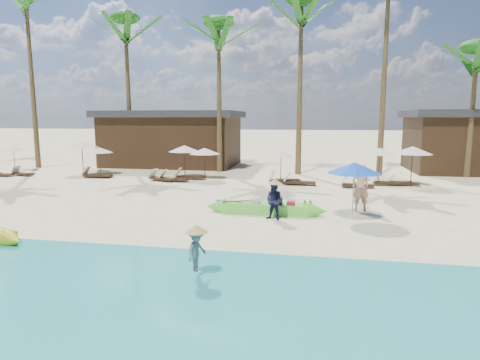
# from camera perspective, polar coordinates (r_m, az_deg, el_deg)

# --- Properties ---
(ground) EXTENTS (240.00, 240.00, 0.00)m
(ground) POSITION_cam_1_polar(r_m,az_deg,el_deg) (14.01, -3.05, -6.68)
(ground) COLOR #F4E9B4
(ground) RESTS_ON ground
(wet_sand_strip) EXTENTS (240.00, 4.50, 0.01)m
(wet_sand_strip) POSITION_cam_1_polar(r_m,az_deg,el_deg) (9.49, -10.37, -14.50)
(wet_sand_strip) COLOR tan
(wet_sand_strip) RESTS_ON ground
(green_canoe) EXTENTS (5.38, 0.76, 0.68)m
(green_canoe) POSITION_cam_1_polar(r_m,az_deg,el_deg) (15.86, 3.59, -4.00)
(green_canoe) COLOR #61E947
(green_canoe) RESTS_ON ground
(tourist) EXTENTS (0.79, 0.60, 1.92)m
(tourist) POSITION_cam_1_polar(r_m,az_deg,el_deg) (16.84, 16.77, -1.07)
(tourist) COLOR tan
(tourist) RESTS_ON ground
(vendor_green) EXTENTS (0.82, 0.73, 1.42)m
(vendor_green) POSITION_cam_1_polar(r_m,az_deg,el_deg) (14.83, 4.93, -3.02)
(vendor_green) COLOR #16193E
(vendor_green) RESTS_ON ground
(vendor_yellow) EXTENTS (0.56, 0.72, 0.99)m
(vendor_yellow) POSITION_cam_1_polar(r_m,az_deg,el_deg) (9.57, -6.19, -9.90)
(vendor_yellow) COLOR gray
(vendor_yellow) RESTS_ON ground
(blue_umbrella) EXTENTS (1.98, 1.98, 2.13)m
(blue_umbrella) POSITION_cam_1_polar(r_m,az_deg,el_deg) (15.31, 15.96, 1.67)
(blue_umbrella) COLOR #99999E
(blue_umbrella) RESTS_ON ground
(resort_parasol_1) EXTENTS (1.77, 1.77, 1.82)m
(resort_parasol_1) POSITION_cam_1_polar(r_m,az_deg,el_deg) (32.56, -29.53, 3.95)
(resort_parasol_1) COLOR #352416
(resort_parasol_1) RESTS_ON ground
(resort_parasol_2) EXTENTS (2.16, 2.16, 2.23)m
(resort_parasol_2) POSITION_cam_1_polar(r_m,az_deg,el_deg) (29.17, -21.59, 4.76)
(resort_parasol_2) COLOR #352416
(resort_parasol_2) RESTS_ON ground
(lounger_2_left) EXTENTS (1.72, 0.93, 0.56)m
(lounger_2_left) POSITION_cam_1_polar(r_m,az_deg,el_deg) (29.95, -28.59, 0.90)
(lounger_2_left) COLOR #352416
(lounger_2_left) RESTS_ON ground
(resort_parasol_3) EXTENTS (1.78, 1.78, 1.84)m
(resort_parasol_3) POSITION_cam_1_polar(r_m,az_deg,el_deg) (28.18, -19.39, 4.04)
(resort_parasol_3) COLOR #352416
(resort_parasol_3) RESTS_ON ground
(lounger_3_left) EXTENTS (1.87, 1.04, 0.61)m
(lounger_3_left) POSITION_cam_1_polar(r_m,az_deg,el_deg) (27.37, -19.82, 0.84)
(lounger_3_left) COLOR #352416
(lounger_3_left) RESTS_ON ground
(lounger_3_right) EXTENTS (1.88, 0.61, 0.64)m
(lounger_3_right) POSITION_cam_1_polar(r_m,az_deg,el_deg) (27.03, -19.82, 0.76)
(lounger_3_right) COLOR #352416
(lounger_3_right) RESTS_ON ground
(resort_parasol_4) EXTENTS (1.99, 1.99, 2.05)m
(resort_parasol_4) POSITION_cam_1_polar(r_m,az_deg,el_deg) (25.46, -7.92, 4.45)
(resort_parasol_4) COLOR #352416
(resort_parasol_4) RESTS_ON ground
(lounger_4_left) EXTENTS (1.88, 1.08, 0.61)m
(lounger_4_left) POSITION_cam_1_polar(r_m,az_deg,el_deg) (24.54, -11.17, 0.33)
(lounger_4_left) COLOR #352416
(lounger_4_left) RESTS_ON ground
(lounger_4_right) EXTENTS (1.83, 0.71, 0.61)m
(lounger_4_right) POSITION_cam_1_polar(r_m,az_deg,el_deg) (24.26, -9.60, 0.28)
(lounger_4_right) COLOR #352416
(lounger_4_right) RESTS_ON ground
(resort_parasol_5) EXTENTS (1.89, 1.89, 1.94)m
(resort_parasol_5) POSITION_cam_1_polar(r_m,az_deg,el_deg) (24.62, -5.07, 4.12)
(resort_parasol_5) COLOR #352416
(resort_parasol_5) RESTS_ON ground
(lounger_5_left) EXTENTS (1.91, 0.79, 0.63)m
(lounger_5_left) POSITION_cam_1_polar(r_m,az_deg,el_deg) (24.88, -7.35, 0.56)
(lounger_5_left) COLOR #352416
(lounger_5_left) RESTS_ON ground
(resort_parasol_6) EXTENTS (1.77, 1.77, 1.82)m
(resort_parasol_6) POSITION_cam_1_polar(r_m,az_deg,el_deg) (23.92, 5.86, 3.71)
(resort_parasol_6) COLOR #352416
(resort_parasol_6) RESTS_ON ground
(lounger_6_left) EXTENTS (1.80, 0.56, 0.61)m
(lounger_6_left) POSITION_cam_1_polar(r_m,az_deg,el_deg) (22.85, 8.24, -0.20)
(lounger_6_left) COLOR #352416
(lounger_6_left) RESTS_ON ground
(lounger_6_right) EXTENTS (1.95, 1.05, 0.63)m
(lounger_6_right) POSITION_cam_1_polar(r_m,az_deg,el_deg) (23.34, 6.03, 0.05)
(lounger_6_right) COLOR #352416
(lounger_6_right) RESTS_ON ground
(resort_parasol_7) EXTENTS (1.97, 1.97, 2.03)m
(resort_parasol_7) POSITION_cam_1_polar(r_m,az_deg,el_deg) (24.86, 19.26, 3.89)
(resort_parasol_7) COLOR #352416
(resort_parasol_7) RESTS_ON ground
(lounger_7_left) EXTENTS (1.77, 0.55, 0.60)m
(lounger_7_left) POSITION_cam_1_polar(r_m,az_deg,el_deg) (22.63, 16.09, -0.56)
(lounger_7_left) COLOR #352416
(lounger_7_left) RESTS_ON ground
(lounger_7_right) EXTENTS (1.78, 0.61, 0.60)m
(lounger_7_right) POSITION_cam_1_polar(r_m,az_deg,el_deg) (23.97, 20.08, -0.24)
(lounger_7_right) COLOR #352416
(lounger_7_right) RESTS_ON ground
(resort_parasol_8) EXTENTS (2.14, 2.14, 2.21)m
(resort_parasol_8) POSITION_cam_1_polar(r_m,az_deg,el_deg) (24.14, 23.35, 3.91)
(resort_parasol_8) COLOR #352416
(resort_parasol_8) RESTS_ON ground
(lounger_8_left) EXTENTS (1.71, 0.82, 0.56)m
(lounger_8_left) POSITION_cam_1_polar(r_m,az_deg,el_deg) (24.32, 22.08, -0.26)
(lounger_8_left) COLOR #352416
(lounger_8_left) RESTS_ON ground
(palm_1) EXTENTS (2.08, 2.08, 13.60)m
(palm_1) POSITION_cam_1_polar(r_m,az_deg,el_deg) (34.95, -28.00, 19.48)
(palm_1) COLOR brown
(palm_1) RESTS_ON ground
(palm_2) EXTENTS (2.08, 2.08, 11.33)m
(palm_2) POSITION_cam_1_polar(r_m,az_deg,el_deg) (31.80, -15.88, 18.31)
(palm_2) COLOR brown
(palm_2) RESTS_ON ground
(palm_3) EXTENTS (2.08, 2.08, 10.52)m
(palm_3) POSITION_cam_1_polar(r_m,az_deg,el_deg) (28.58, -3.04, 18.51)
(palm_3) COLOR brown
(palm_3) RESTS_ON ground
(palm_4) EXTENTS (2.08, 2.08, 11.70)m
(palm_4) POSITION_cam_1_polar(r_m,az_deg,el_deg) (27.75, 8.69, 20.56)
(palm_4) COLOR brown
(palm_4) RESTS_ON ground
(palm_5) EXTENTS (2.08, 2.08, 13.60)m
(palm_5) POSITION_cam_1_polar(r_m,az_deg,el_deg) (28.72, 20.31, 22.53)
(palm_5) COLOR brown
(palm_5) RESTS_ON ground
(palm_6) EXTENTS (2.08, 2.08, 8.51)m
(palm_6) POSITION_cam_1_polar(r_m,az_deg,el_deg) (29.47, 30.55, 14.05)
(palm_6) COLOR brown
(palm_6) RESTS_ON ground
(pavilion_west) EXTENTS (10.80, 6.60, 4.30)m
(pavilion_west) POSITION_cam_1_polar(r_m,az_deg,el_deg) (32.64, -9.60, 5.94)
(pavilion_west) COLOR #352416
(pavilion_west) RESTS_ON ground
(pavilion_east) EXTENTS (8.80, 6.60, 4.30)m
(pavilion_east) POSITION_cam_1_polar(r_m,az_deg,el_deg) (32.51, 30.04, 4.89)
(pavilion_east) COLOR #352416
(pavilion_east) RESTS_ON ground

